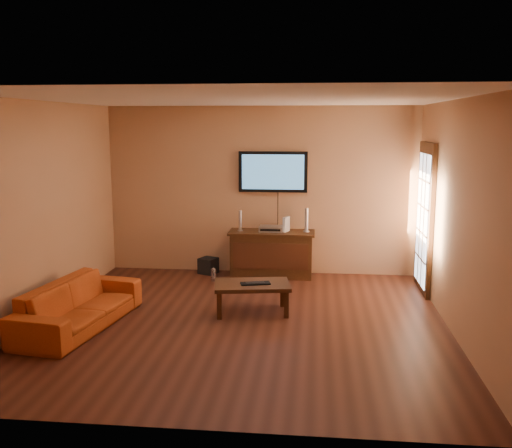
# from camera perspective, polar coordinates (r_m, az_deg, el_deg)

# --- Properties ---
(ground_plane) EXTENTS (5.00, 5.00, 0.00)m
(ground_plane) POSITION_cam_1_polar(r_m,az_deg,el_deg) (7.12, -1.49, -9.87)
(ground_plane) COLOR #36180F
(ground_plane) RESTS_ON ground
(room_walls) EXTENTS (5.00, 5.00, 5.00)m
(room_walls) POSITION_cam_1_polar(r_m,az_deg,el_deg) (7.35, -0.91, 4.29)
(room_walls) COLOR tan
(room_walls) RESTS_ON ground
(french_door) EXTENTS (0.07, 1.02, 2.22)m
(french_door) POSITION_cam_1_polar(r_m,az_deg,el_deg) (8.59, 16.50, 0.42)
(french_door) COLOR black
(french_door) RESTS_ON ground
(media_console) EXTENTS (1.36, 0.52, 0.73)m
(media_console) POSITION_cam_1_polar(r_m,az_deg,el_deg) (9.13, 1.57, -2.98)
(media_console) COLOR black
(media_console) RESTS_ON ground
(television) EXTENTS (1.10, 0.08, 0.65)m
(television) POSITION_cam_1_polar(r_m,az_deg,el_deg) (9.14, 1.71, 5.24)
(television) COLOR black
(television) RESTS_ON ground
(coffee_table) EXTENTS (1.04, 0.73, 0.39)m
(coffee_table) POSITION_cam_1_polar(r_m,az_deg,el_deg) (7.39, -0.39, -6.35)
(coffee_table) COLOR black
(coffee_table) RESTS_ON ground
(sofa) EXTENTS (0.83, 1.94, 0.73)m
(sofa) POSITION_cam_1_polar(r_m,az_deg,el_deg) (7.20, -17.34, -7.02)
(sofa) COLOR #AA3F12
(sofa) RESTS_ON ground
(speaker_left) EXTENTS (0.09, 0.09, 0.33)m
(speaker_left) POSITION_cam_1_polar(r_m,az_deg,el_deg) (9.07, -1.59, 0.25)
(speaker_left) COLOR silver
(speaker_left) RESTS_ON media_console
(speaker_right) EXTENTS (0.10, 0.10, 0.38)m
(speaker_right) POSITION_cam_1_polar(r_m,az_deg,el_deg) (9.02, 5.07, 0.30)
(speaker_right) COLOR silver
(speaker_right) RESTS_ON media_console
(av_receiver) EXTENTS (0.37, 0.27, 0.08)m
(av_receiver) POSITION_cam_1_polar(r_m,az_deg,el_deg) (9.06, 1.52, -0.46)
(av_receiver) COLOR silver
(av_receiver) RESTS_ON media_console
(game_console) EXTENTS (0.11, 0.18, 0.24)m
(game_console) POSITION_cam_1_polar(r_m,az_deg,el_deg) (9.03, 3.04, -0.03)
(game_console) COLOR white
(game_console) RESTS_ON media_console
(subwoofer) EXTENTS (0.34, 0.34, 0.26)m
(subwoofer) POSITION_cam_1_polar(r_m,az_deg,el_deg) (9.38, -4.80, -4.17)
(subwoofer) COLOR black
(subwoofer) RESTS_ON ground
(bottle) EXTENTS (0.07, 0.07, 0.22)m
(bottle) POSITION_cam_1_polar(r_m,az_deg,el_deg) (8.93, -4.29, -5.08)
(bottle) COLOR white
(bottle) RESTS_ON ground
(keyboard) EXTENTS (0.40, 0.23, 0.02)m
(keyboard) POSITION_cam_1_polar(r_m,az_deg,el_deg) (7.33, -0.06, -5.94)
(keyboard) COLOR black
(keyboard) RESTS_ON coffee_table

